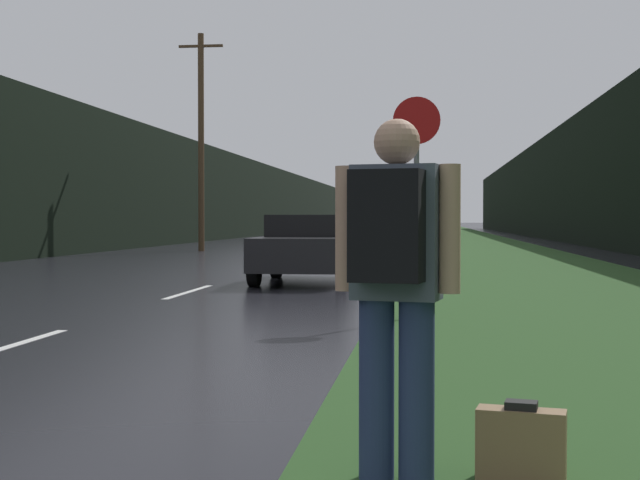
% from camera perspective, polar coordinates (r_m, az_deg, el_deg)
% --- Properties ---
extents(grass_verge, '(6.00, 240.00, 0.02)m').
position_cam_1_polar(grass_verge, '(41.96, 10.07, -0.42)').
color(grass_verge, '#26471E').
rests_on(grass_verge, ground_plane).
extents(lane_stripe_b, '(0.12, 3.00, 0.01)m').
position_cam_1_polar(lane_stripe_b, '(9.48, -19.73, -6.57)').
color(lane_stripe_b, silver).
rests_on(lane_stripe_b, ground_plane).
extents(lane_stripe_c, '(0.12, 3.00, 0.01)m').
position_cam_1_polar(lane_stripe_c, '(16.01, -8.38, -3.29)').
color(lane_stripe_c, silver).
rests_on(lane_stripe_c, ground_plane).
extents(lane_stripe_d, '(0.12, 3.00, 0.01)m').
position_cam_1_polar(lane_stripe_d, '(22.82, -3.72, -1.89)').
color(lane_stripe_d, silver).
rests_on(lane_stripe_d, ground_plane).
extents(treeline_far_side, '(2.00, 140.00, 5.61)m').
position_cam_1_polar(treeline_far_side, '(53.68, -7.86, 2.96)').
color(treeline_far_side, black).
rests_on(treeline_far_side, ground_plane).
extents(treeline_near_side, '(2.00, 140.00, 6.55)m').
position_cam_1_polar(treeline_near_side, '(52.57, 16.05, 3.47)').
color(treeline_near_side, black).
rests_on(treeline_near_side, ground_plane).
extents(utility_pole_far, '(1.80, 0.24, 8.72)m').
position_cam_1_polar(utility_pole_far, '(36.25, -7.62, 6.41)').
color(utility_pole_far, '#4C3823').
rests_on(utility_pole_far, ground_plane).
extents(stop_sign, '(0.61, 0.07, 2.88)m').
position_cam_1_polar(stop_sign, '(11.60, 6.19, 3.41)').
color(stop_sign, slate).
rests_on(stop_sign, ground_plane).
extents(hitchhiker_with_backpack, '(0.61, 0.48, 1.79)m').
position_cam_1_polar(hitchhiker_with_backpack, '(4.31, 4.82, -2.30)').
color(hitchhiker_with_backpack, navy).
rests_on(hitchhiker_with_backpack, ground_plane).
extents(suitcase, '(0.45, 0.23, 0.41)m').
position_cam_1_polar(suitcase, '(4.56, 12.74, -12.74)').
color(suitcase, olive).
rests_on(suitcase, ground_plane).
extents(car_passing_near, '(1.90, 4.04, 1.38)m').
position_cam_1_polar(car_passing_near, '(18.26, -0.83, -0.50)').
color(car_passing_near, black).
rests_on(car_passing_near, ground_plane).
extents(car_passing_far, '(2.05, 4.48, 1.44)m').
position_cam_1_polar(car_passing_far, '(37.74, 3.21, 0.52)').
color(car_passing_far, '#9E9EA3').
rests_on(car_passing_far, ground_plane).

